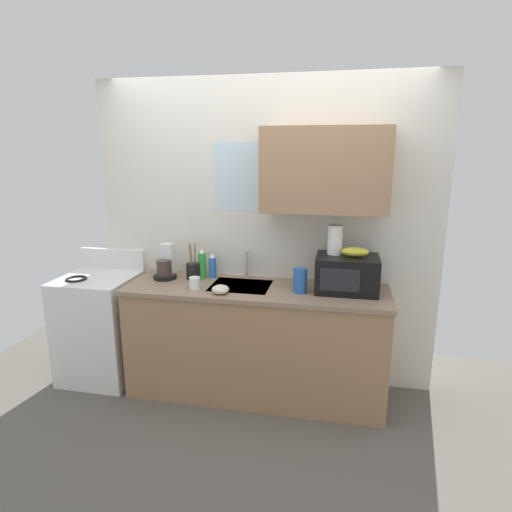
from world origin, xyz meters
TOP-DOWN VIEW (x-y plane):
  - ground_plane at (0.00, -1.20)m, footprint 5.21×4.40m
  - kitchen_wall_assembly at (0.10, 0.31)m, footprint 2.81×0.42m
  - counter_unit at (-0.00, 0.00)m, footprint 2.04×0.63m
  - sink_faucet at (-0.13, 0.24)m, footprint 0.03×0.03m
  - stove_range at (-1.36, 0.00)m, footprint 0.60×0.60m
  - microwave at (0.68, 0.05)m, footprint 0.46×0.35m
  - banana_bunch at (0.73, 0.05)m, footprint 0.20×0.11m
  - paper_towel_roll at (0.58, 0.10)m, footprint 0.11×0.11m
  - coffee_maker at (-0.78, 0.11)m, footprint 0.19×0.21m
  - dish_soap_bottle_blue at (-0.41, 0.19)m, footprint 0.06×0.06m
  - dish_soap_bottle_green at (-0.48, 0.15)m, footprint 0.06×0.06m
  - cereal_canister at (0.34, -0.05)m, footprint 0.10×0.10m
  - mug_white at (-0.45, -0.14)m, footprint 0.08×0.08m
  - utensil_crock at (-0.55, 0.12)m, footprint 0.11×0.11m
  - small_bowl at (-0.23, -0.20)m, footprint 0.13×0.13m

SIDE VIEW (x-z plane):
  - ground_plane at x=0.00m, z-range -0.02..0.00m
  - stove_range at x=-1.36m, z-range -0.08..1.00m
  - counter_unit at x=0.00m, z-range 0.01..0.91m
  - small_bowl at x=-0.23m, z-range 0.90..0.96m
  - mug_white at x=-0.45m, z-range 0.90..0.99m
  - utensil_crock at x=-0.55m, z-range 0.82..1.12m
  - cereal_canister at x=0.34m, z-range 0.90..1.08m
  - dish_soap_bottle_blue at x=-0.41m, z-range 0.89..1.10m
  - coffee_maker at x=-0.78m, z-range 0.86..1.14m
  - sink_faucet at x=-0.13m, z-range 0.90..1.13m
  - dish_soap_bottle_green at x=-0.48m, z-range 0.89..1.14m
  - microwave at x=0.68m, z-range 0.90..1.17m
  - banana_bunch at x=0.73m, z-range 1.17..1.24m
  - paper_towel_roll at x=0.58m, z-range 1.17..1.39m
  - kitchen_wall_assembly at x=0.10m, z-range 0.12..2.62m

